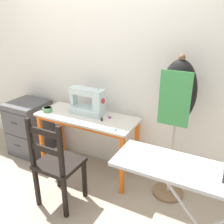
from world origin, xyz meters
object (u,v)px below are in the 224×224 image
(scissors, at_px, (118,130))
(wooden_chair, at_px, (57,164))
(filing_cabinet, at_px, (30,127))
(dress_form, at_px, (177,100))
(sewing_machine, at_px, (89,103))
(thread_spool_mid_table, at_px, (110,117))
(ironing_board, at_px, (210,181))
(fabric_bowl, at_px, (48,109))
(thread_spool_near_machine, at_px, (102,119))

(scissors, xyz_separation_m, wooden_chair, (-0.42, -0.45, -0.26))
(filing_cabinet, xyz_separation_m, dress_form, (1.90, 0.02, 0.70))
(sewing_machine, bearing_deg, scissors, -24.59)
(scissors, xyz_separation_m, thread_spool_mid_table, (-0.21, 0.22, 0.01))
(filing_cabinet, bearing_deg, sewing_machine, 3.37)
(wooden_chair, xyz_separation_m, ironing_board, (1.34, -0.13, 0.38))
(scissors, distance_m, wooden_chair, 0.67)
(filing_cabinet, bearing_deg, dress_form, 0.73)
(fabric_bowl, xyz_separation_m, thread_spool_mid_table, (0.73, 0.17, -0.01))
(wooden_chair, bearing_deg, sewing_machine, 94.48)
(scissors, bearing_deg, thread_spool_mid_table, 134.19)
(dress_form, bearing_deg, fabric_bowl, -174.74)
(scissors, bearing_deg, sewing_machine, 155.41)
(ironing_board, bearing_deg, filing_cabinet, 162.31)
(filing_cabinet, bearing_deg, fabric_bowl, -13.44)
(scissors, relative_size, dress_form, 0.08)
(thread_spool_mid_table, distance_m, ironing_board, 1.39)
(thread_spool_near_machine, relative_size, thread_spool_mid_table, 1.06)
(thread_spool_mid_table, bearing_deg, dress_form, -2.62)
(scissors, distance_m, ironing_board, 1.09)
(scissors, height_order, wooden_chair, wooden_chair)
(dress_form, xyz_separation_m, ironing_board, (0.42, -0.76, -0.22))
(dress_form, bearing_deg, filing_cabinet, -179.27)
(thread_spool_near_machine, xyz_separation_m, ironing_board, (1.18, -0.70, 0.10))
(wooden_chair, bearing_deg, fabric_bowl, 136.14)
(sewing_machine, xyz_separation_m, filing_cabinet, (-0.92, -0.05, -0.50))
(dress_form, bearing_deg, thread_spool_near_machine, -175.03)
(fabric_bowl, distance_m, thread_spool_near_machine, 0.69)
(dress_form, relative_size, ironing_board, 1.18)
(sewing_machine, bearing_deg, wooden_chair, -85.52)
(filing_cabinet, bearing_deg, thread_spool_near_machine, -2.10)
(sewing_machine, xyz_separation_m, wooden_chair, (0.05, -0.66, -0.40))
(thread_spool_mid_table, bearing_deg, thread_spool_near_machine, -113.27)
(fabric_bowl, xyz_separation_m, scissors, (0.94, -0.05, -0.02))
(thread_spool_mid_table, xyz_separation_m, wooden_chair, (-0.21, -0.67, -0.28))
(dress_form, bearing_deg, sewing_machine, 178.23)
(ironing_board, bearing_deg, wooden_chair, 174.49)
(fabric_bowl, height_order, thread_spool_mid_table, fabric_bowl)
(fabric_bowl, distance_m, scissors, 0.95)
(sewing_machine, bearing_deg, ironing_board, -29.66)
(filing_cabinet, bearing_deg, scissors, -6.62)
(wooden_chair, distance_m, ironing_board, 1.40)
(wooden_chair, bearing_deg, dress_form, 34.39)
(dress_form, distance_m, ironing_board, 0.90)
(thread_spool_mid_table, height_order, dress_form, dress_form)
(thread_spool_near_machine, bearing_deg, thread_spool_mid_table, 66.73)
(wooden_chair, distance_m, dress_form, 1.27)
(sewing_machine, relative_size, filing_cabinet, 0.58)
(fabric_bowl, height_order, wooden_chair, wooden_chair)
(sewing_machine, bearing_deg, thread_spool_mid_table, 0.57)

